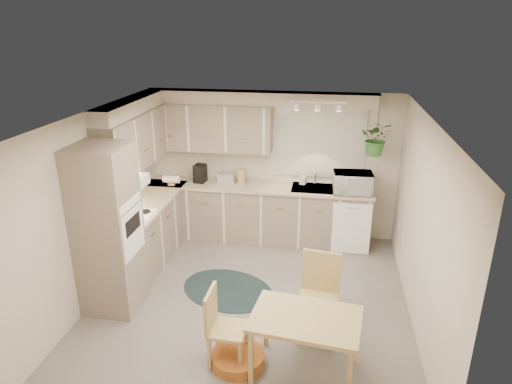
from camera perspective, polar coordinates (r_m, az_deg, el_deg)
floor at (r=6.10m, az=-0.67°, el=-13.33°), size 4.20×4.20×0.00m
ceiling at (r=5.16m, az=-0.78°, el=9.34°), size 4.20×4.20×0.00m
wall_back at (r=7.47m, az=2.10°, el=3.43°), size 4.00×0.04×2.40m
wall_front at (r=3.74m, az=-6.58°, el=-15.77°), size 4.00×0.04×2.40m
wall_left at (r=6.17m, az=-19.34°, el=-1.58°), size 0.04×4.20×2.40m
wall_right at (r=5.56m, az=20.07°, el=-4.13°), size 0.04×4.20×2.40m
base_cab_left at (r=7.06m, az=-13.18°, el=-4.74°), size 0.60×1.85×0.90m
base_cab_back at (r=7.48m, az=0.21°, el=-2.67°), size 3.60×0.60×0.90m
counter_left at (r=6.87m, az=-13.42°, el=-1.21°), size 0.64×1.89×0.04m
counter_back at (r=7.30m, az=0.20°, el=0.69°), size 3.64×0.64×0.04m
oven_stack at (r=5.78m, az=-18.03°, el=-4.56°), size 0.65×0.65×2.10m
wall_oven_face at (r=5.65m, az=-15.13°, el=-4.86°), size 0.02×0.56×0.58m
upper_cab_left at (r=6.76m, az=-14.72°, el=6.40°), size 0.35×2.00×0.75m
upper_cab_back at (r=7.33m, az=-5.86°, el=8.06°), size 2.00×0.35×0.75m
soffit_left at (r=6.67m, az=-15.29°, el=10.35°), size 0.30×2.00×0.20m
soffit_back at (r=7.10m, az=0.43°, el=11.65°), size 3.60×0.30×0.20m
cooktop at (r=6.37m, az=-15.29°, el=-2.90°), size 0.52×0.58×0.02m
range_hood at (r=6.22m, az=-15.84°, el=0.96°), size 0.40×0.60×0.14m
window_blinds at (r=7.28m, az=7.61°, el=6.07°), size 1.40×0.02×1.00m
window_frame at (r=7.29m, az=7.61°, el=6.09°), size 1.50×0.02×1.10m
sink at (r=7.23m, az=7.27°, el=0.17°), size 0.70×0.48×0.10m
dishwasher_front at (r=7.14m, az=11.81°, el=-4.55°), size 0.58×0.02×0.83m
track_light_bar at (r=6.62m, az=7.73°, el=11.07°), size 0.80×0.04×0.04m
wall_clock at (r=7.20m, az=3.38°, el=10.77°), size 0.30×0.03×0.30m
dining_table at (r=4.88m, az=6.08°, el=-18.51°), size 1.15×0.84×0.68m
chair_left at (r=4.95m, az=-3.50°, el=-16.55°), size 0.41×0.41×0.85m
chair_back at (r=5.28m, az=7.67°, el=-13.12°), size 0.52×0.52×0.98m
braided_rug at (r=6.31m, az=-3.55°, el=-12.10°), size 1.58×1.40×0.01m
pet_bed at (r=5.13m, az=-2.27°, el=-20.08°), size 0.67×0.67×0.13m
microwave at (r=7.07m, az=11.99°, el=1.42°), size 0.60×0.36×0.39m
soap_bottle at (r=7.35m, az=5.87°, el=1.30°), size 0.14×0.22×0.09m
hanging_plant at (r=6.92m, az=14.81°, el=6.04°), size 0.49×0.54×0.39m
coffee_maker at (r=7.45m, az=-7.00°, el=2.34°), size 0.20×0.23×0.30m
toaster at (r=7.39m, az=-3.70°, el=1.74°), size 0.28×0.17×0.17m
knife_block at (r=7.35m, az=-1.73°, el=1.97°), size 0.12×0.12×0.24m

